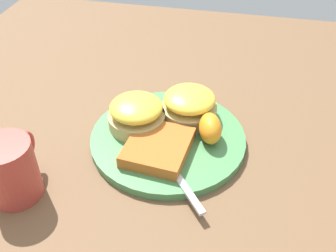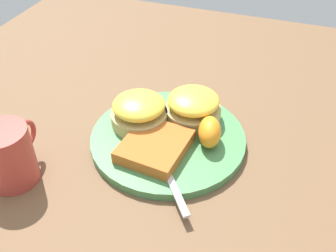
{
  "view_description": "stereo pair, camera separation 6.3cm",
  "coord_description": "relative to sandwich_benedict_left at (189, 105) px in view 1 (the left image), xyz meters",
  "views": [
    {
      "loc": [
        -0.48,
        -0.1,
        0.44
      ],
      "look_at": [
        0.0,
        0.0,
        0.03
      ],
      "focal_mm": 42.0,
      "sensor_mm": 36.0,
      "label": 1
    },
    {
      "loc": [
        -0.46,
        -0.17,
        0.44
      ],
      "look_at": [
        0.0,
        0.0,
        0.03
      ],
      "focal_mm": 42.0,
      "sensor_mm": 36.0,
      "label": 2
    }
  ],
  "objects": [
    {
      "name": "ground_plane",
      "position": [
        -0.06,
        0.02,
        -0.04
      ],
      "size": [
        1.1,
        1.1,
        0.0
      ],
      "primitive_type": "plane",
      "color": "brown"
    },
    {
      "name": "plate",
      "position": [
        -0.06,
        0.02,
        -0.03
      ],
      "size": [
        0.26,
        0.26,
        0.01
      ],
      "primitive_type": "cylinder",
      "color": "#47844C",
      "rests_on": "ground_plane"
    },
    {
      "name": "sandwich_benedict_left",
      "position": [
        0.0,
        0.0,
        0.0
      ],
      "size": [
        0.1,
        0.1,
        0.05
      ],
      "color": "tan",
      "rests_on": "plate"
    },
    {
      "name": "sandwich_benedict_right",
      "position": [
        -0.04,
        0.08,
        0.0
      ],
      "size": [
        0.1,
        0.1,
        0.05
      ],
      "color": "tan",
      "rests_on": "plate"
    },
    {
      "name": "hashbrown_patty",
      "position": [
        -0.1,
        0.03,
        -0.01
      ],
      "size": [
        0.11,
        0.1,
        0.02
      ],
      "primitive_type": "cube",
      "rotation": [
        0.0,
        0.0,
        -0.1
      ],
      "color": "#B85D23",
      "rests_on": "plate"
    },
    {
      "name": "orange_wedge",
      "position": [
        -0.05,
        -0.04,
        -0.0
      ],
      "size": [
        0.07,
        0.05,
        0.04
      ],
      "primitive_type": "ellipsoid",
      "rotation": [
        0.0,
        0.0,
        0.26
      ],
      "color": "orange",
      "rests_on": "plate"
    },
    {
      "name": "fork",
      "position": [
        -0.1,
        0.02,
        -0.02
      ],
      "size": [
        0.19,
        0.15,
        0.0
      ],
      "color": "silver",
      "rests_on": "plate"
    },
    {
      "name": "cup",
      "position": [
        -0.21,
        0.21,
        0.01
      ],
      "size": [
        0.1,
        0.07,
        0.09
      ],
      "color": "#B23D33",
      "rests_on": "ground_plane"
    }
  ]
}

